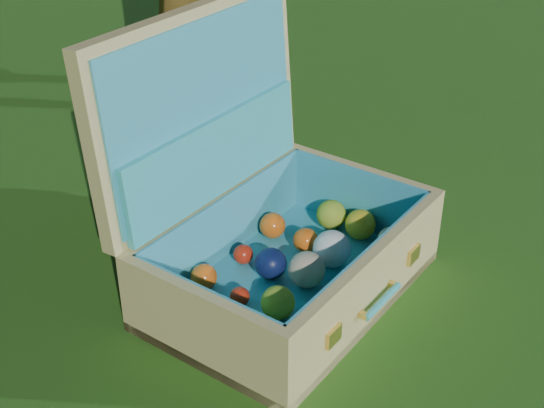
{
  "coord_description": "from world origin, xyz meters",
  "views": [
    {
      "loc": [
        -0.61,
        -1.37,
        1.07
      ],
      "look_at": [
        0.13,
        -0.11,
        0.19
      ],
      "focal_mm": 50.0,
      "sensor_mm": 36.0,
      "label": 1
    }
  ],
  "objects": [
    {
      "name": "ground",
      "position": [
        0.0,
        0.0,
        0.0
      ],
      "size": [
        60.0,
        60.0,
        0.0
      ],
      "primitive_type": "plane",
      "color": "#215114",
      "rests_on": "ground"
    },
    {
      "name": "suitcase",
      "position": [
        0.09,
        -0.13,
        0.17
      ],
      "size": [
        0.79,
        0.71,
        0.62
      ],
      "rotation": [
        0.0,
        0.0,
        0.42
      ],
      "color": "#CEBA6F",
      "rests_on": "ground"
    }
  ]
}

